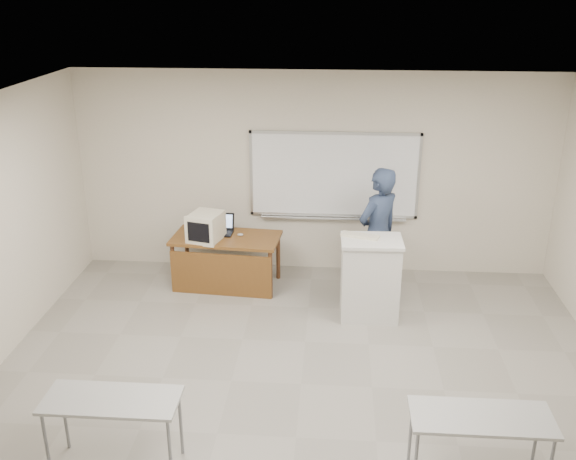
# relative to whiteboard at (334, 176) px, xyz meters

# --- Properties ---
(floor) EXTENTS (7.00, 8.00, 0.01)m
(floor) POSITION_rel_whiteboard_xyz_m (-0.30, -3.97, -1.49)
(floor) COLOR gray
(floor) RESTS_ON ground
(whiteboard) EXTENTS (2.48, 0.10, 1.31)m
(whiteboard) POSITION_rel_whiteboard_xyz_m (0.00, 0.00, 0.00)
(whiteboard) COLOR white
(whiteboard) RESTS_ON floor
(instructor_desk) EXTENTS (1.52, 0.76, 0.75)m
(instructor_desk) POSITION_rel_whiteboard_xyz_m (-1.51, -0.78, -0.92)
(instructor_desk) COLOR brown
(instructor_desk) RESTS_ON floor
(podium) EXTENTS (0.78, 0.57, 1.09)m
(podium) POSITION_rel_whiteboard_xyz_m (0.50, -1.47, -0.93)
(podium) COLOR silver
(podium) RESTS_ON floor
(crt_monitor) EXTENTS (0.43, 0.47, 0.40)m
(crt_monitor) POSITION_rel_whiteboard_xyz_m (-1.76, -0.79, -0.54)
(crt_monitor) COLOR beige
(crt_monitor) RESTS_ON instructor_desk
(laptop) EXTENTS (0.35, 0.32, 0.26)m
(laptop) POSITION_rel_whiteboard_xyz_m (-1.61, -0.51, -0.67)
(laptop) COLOR black
(laptop) RESTS_ON instructor_desk
(mouse) EXTENTS (0.10, 0.09, 0.03)m
(mouse) POSITION_rel_whiteboard_xyz_m (-1.31, -0.62, -0.71)
(mouse) COLOR #AEB0B5
(mouse) RESTS_ON instructor_desk
(keyboard) EXTENTS (0.51, 0.30, 0.03)m
(keyboard) POSITION_rel_whiteboard_xyz_m (0.35, -1.39, -0.37)
(keyboard) COLOR beige
(keyboard) RESTS_ON podium
(presenter) EXTENTS (0.81, 0.79, 1.87)m
(presenter) POSITION_rel_whiteboard_xyz_m (0.61, -0.88, -0.55)
(presenter) COLOR black
(presenter) RESTS_ON floor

